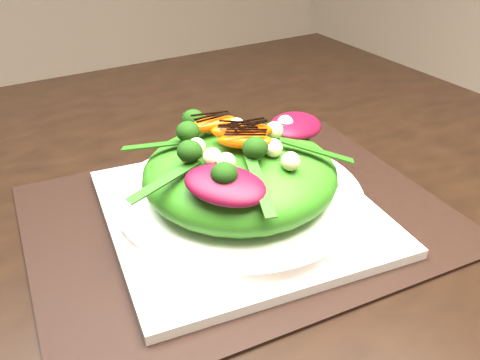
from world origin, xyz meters
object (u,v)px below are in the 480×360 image
placemat (240,216)px  lettuce_mound (240,173)px  salad_bowl (240,199)px  plate_base (240,211)px  dining_table (0,239)px  orange_segment (224,132)px

placemat → lettuce_mound: (0.00, 0.00, 0.06)m
placemat → salad_bowl: (-0.00, -0.00, 0.02)m
plate_base → lettuce_mound: 0.05m
placemat → plate_base: size_ratio=1.59×
dining_table → lettuce_mound: size_ratio=7.64×
plate_base → salad_bowl: 0.02m
dining_table → placemat: bearing=-27.8°
salad_bowl → lettuce_mound: 0.03m
plate_base → salad_bowl: (-0.00, -0.00, 0.02)m
placemat → plate_base: bearing=0.0°
salad_bowl → orange_segment: bearing=112.6°
salad_bowl → lettuce_mound: bearing=45.0°
salad_bowl → orange_segment: (-0.01, 0.02, 0.08)m
plate_base → orange_segment: orange_segment is taller
placemat → plate_base: (0.00, 0.00, 0.01)m
plate_base → lettuce_mound: (0.00, 0.00, 0.05)m
placemat → plate_base: plate_base is taller
orange_segment → salad_bowl: bearing=-67.4°
placemat → salad_bowl: 0.02m
plate_base → salad_bowl: size_ratio=1.05×
salad_bowl → orange_segment: orange_segment is taller
dining_table → lettuce_mound: (0.24, -0.13, 0.08)m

